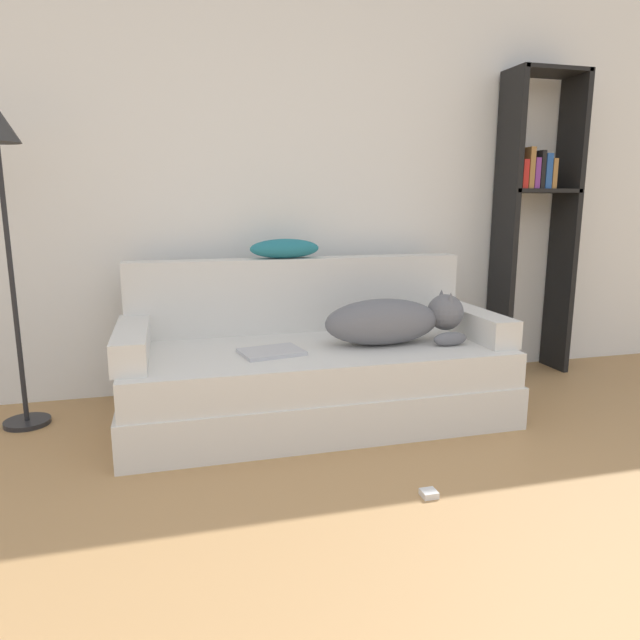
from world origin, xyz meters
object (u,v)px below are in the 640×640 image
at_px(throw_pillow, 285,249).
at_px(bookshelf, 535,207).
at_px(couch, 315,382).
at_px(laptop, 271,352).
at_px(power_adapter, 429,494).
at_px(dog, 394,320).
at_px(floor_lamp, 0,173).

distance_m(throw_pillow, bookshelf, 1.66).
bearing_deg(bookshelf, couch, -163.43).
xyz_separation_m(couch, laptop, (-0.25, -0.11, 0.21)).
bearing_deg(couch, power_adapter, -77.17).
distance_m(laptop, bookshelf, 2.02).
relative_size(dog, throw_pillow, 1.93).
xyz_separation_m(couch, power_adapter, (0.21, -0.92, -0.18)).
bearing_deg(bookshelf, floor_lamp, -176.29).
relative_size(couch, power_adapter, 32.67).
xyz_separation_m(dog, laptop, (-0.65, -0.04, -0.11)).
bearing_deg(floor_lamp, dog, -10.66).
height_order(dog, floor_lamp, floor_lamp).
xyz_separation_m(laptop, bookshelf, (1.82, 0.58, 0.68)).
xyz_separation_m(dog, throw_pillow, (-0.48, 0.45, 0.34)).
distance_m(couch, power_adapter, 0.96).
bearing_deg(laptop, throw_pillow, 59.99).
xyz_separation_m(bookshelf, power_adapter, (-1.36, -1.39, -1.06)).
height_order(couch, floor_lamp, floor_lamp).
height_order(couch, throw_pillow, throw_pillow).
height_order(laptop, bookshelf, bookshelf).
xyz_separation_m(couch, bookshelf, (1.57, 0.47, 0.88)).
relative_size(couch, throw_pillow, 4.97).
height_order(dog, bookshelf, bookshelf).
bearing_deg(couch, bookshelf, 16.57).
bearing_deg(throw_pillow, couch, -78.56).
bearing_deg(power_adapter, floor_lamp, 144.09).
relative_size(throw_pillow, power_adapter, 6.58).
distance_m(dog, floor_lamp, 2.01).
distance_m(throw_pillow, floor_lamp, 1.42).
relative_size(laptop, bookshelf, 0.17).
distance_m(couch, laptop, 0.34).
bearing_deg(dog, laptop, -176.68).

